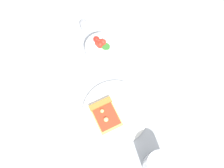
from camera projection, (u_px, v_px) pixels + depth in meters
name	position (u px, v px, depth m)	size (l,w,h in m)	color
ground_plane	(113.00, 108.00, 0.92)	(2.40, 2.40, 0.00)	#B2B7BC
plate	(115.00, 112.00, 0.91)	(0.23, 0.23, 0.01)	white
pizza_slice_main	(105.00, 113.00, 0.89)	(0.08, 0.11, 0.02)	#E5B256
salad_bowl	(100.00, 49.00, 0.96)	(0.11, 0.11, 0.08)	white
soda_glass	(157.00, 165.00, 0.80)	(0.08, 0.08, 0.13)	silver
pepper_shaker	(85.00, 26.00, 1.00)	(0.03, 0.03, 0.07)	silver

